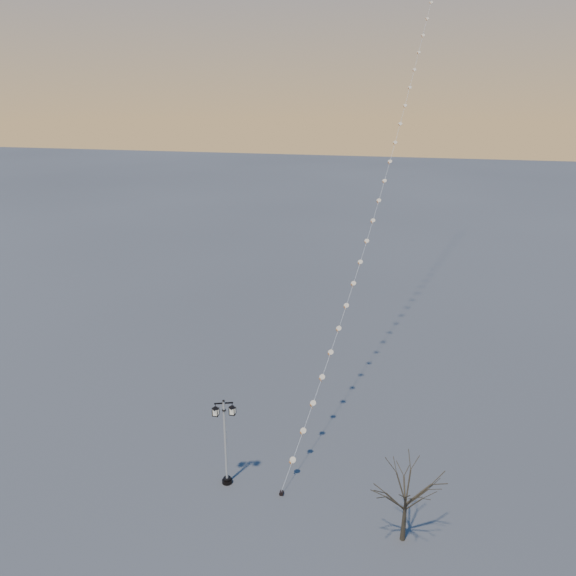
# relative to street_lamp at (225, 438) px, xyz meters

# --- Properties ---
(ground) EXTENTS (300.00, 300.00, 0.00)m
(ground) POSITION_rel_street_lamp_xyz_m (2.46, -2.45, -2.71)
(ground) COLOR #49494A
(ground) RESTS_ON ground
(street_lamp) EXTENTS (1.20, 0.70, 4.90)m
(street_lamp) POSITION_rel_street_lamp_xyz_m (0.00, 0.00, 0.00)
(street_lamp) COLOR black
(street_lamp) RESTS_ON ground
(bare_tree) EXTENTS (2.30, 2.30, 3.81)m
(bare_tree) POSITION_rel_street_lamp_xyz_m (8.93, -1.88, -0.07)
(bare_tree) COLOR #332C1E
(bare_tree) RESTS_ON ground
(kite_train) EXTENTS (7.74, 45.06, 35.80)m
(kite_train) POSITION_rel_street_lamp_xyz_m (6.51, 21.96, 15.10)
(kite_train) COLOR black
(kite_train) RESTS_ON ground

